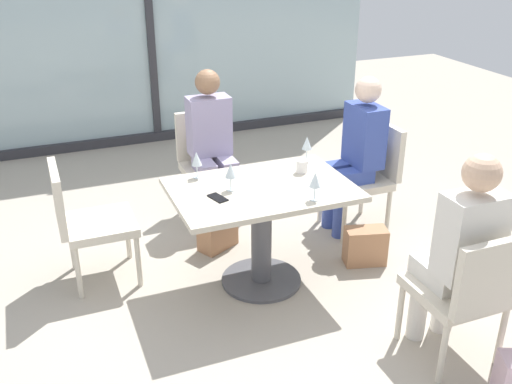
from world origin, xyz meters
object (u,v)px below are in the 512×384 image
cell_phone_on_table (218,198)px  chair_far_left (85,217)px  person_far_right (357,148)px  handbag_1 (218,231)px  wine_glass_0 (315,180)px  handbag_2 (365,246)px  coffee_cup (302,166)px  chair_near_window (208,158)px  wine_glass_1 (231,171)px  wine_glass_3 (196,159)px  chair_far_right (367,170)px  wine_glass_2 (307,144)px  dining_table_main (262,215)px  person_front_right (461,247)px  chair_front_right (469,289)px  person_near_window (212,140)px

cell_phone_on_table → chair_far_left: bearing=129.0°
person_far_right → handbag_1: size_ratio=4.20×
wine_glass_0 → handbag_2: bearing=23.6°
coffee_cup → handbag_2: size_ratio=0.30×
chair_near_window → coffee_cup: 1.15m
person_far_right → handbag_2: size_ratio=4.20×
wine_glass_0 → wine_glass_1: same height
wine_glass_0 → cell_phone_on_table: bearing=156.4°
wine_glass_3 → handbag_2: bearing=-17.4°
wine_glass_1 → chair_near_window: bearing=80.0°
chair_near_window → chair_far_right: (1.10, -0.72, 0.00)m
handbag_1 → handbag_2: same height
chair_near_window → wine_glass_0: bearing=-81.1°
chair_near_window → handbag_1: size_ratio=2.90×
chair_far_left → wine_glass_3: bearing=-11.7°
person_far_right → chair_far_right: bearing=-0.0°
chair_near_window → wine_glass_2: wine_glass_2 is taller
chair_near_window → person_far_right: (0.99, -0.72, 0.20)m
dining_table_main → coffee_cup: 0.45m
chair_far_left → person_far_right: (2.09, 0.00, 0.20)m
person_front_right → wine_glass_1: bearing=130.4°
dining_table_main → handbag_1: (-0.13, 0.56, -0.39)m
chair_far_right → person_front_right: size_ratio=0.69×
wine_glass_2 → chair_far_left: bearing=174.4°
wine_glass_0 → handbag_1: bearing=112.8°
wine_glass_1 → wine_glass_3: 0.31m
chair_far_right → wine_glass_3: size_ratio=4.70×
chair_front_right → chair_far_right: (0.37, 1.65, 0.00)m
wine_glass_0 → dining_table_main: bearing=127.4°
chair_front_right → chair_near_window: bearing=107.3°
person_near_window → chair_front_right: bearing=-71.9°
chair_front_right → chair_far_left: size_ratio=1.00×
dining_table_main → handbag_1: size_ratio=3.95×
chair_front_right → coffee_cup: 1.39m
wine_glass_3 → handbag_1: size_ratio=0.62×
person_near_window → person_far_right: size_ratio=1.00×
wine_glass_2 → chair_far_right: bearing=13.9°
person_front_right → person_far_right: size_ratio=1.00×
wine_glass_0 → chair_front_right: bearing=-60.2°
chair_far_left → wine_glass_1: size_ratio=4.70×
wine_glass_0 → wine_glass_2: bearing=68.2°
dining_table_main → person_near_window: size_ratio=0.94×
cell_phone_on_table → handbag_1: size_ratio=0.48×
person_front_right → wine_glass_2: bearing=100.6°
chair_far_left → wine_glass_2: 1.63m
person_far_right → wine_glass_0: size_ratio=6.81×
wine_glass_3 → coffee_cup: 0.72m
chair_far_right → coffee_cup: bearing=-155.7°
chair_far_left → cell_phone_on_table: size_ratio=6.04×
wine_glass_3 → wine_glass_0: bearing=-46.5°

